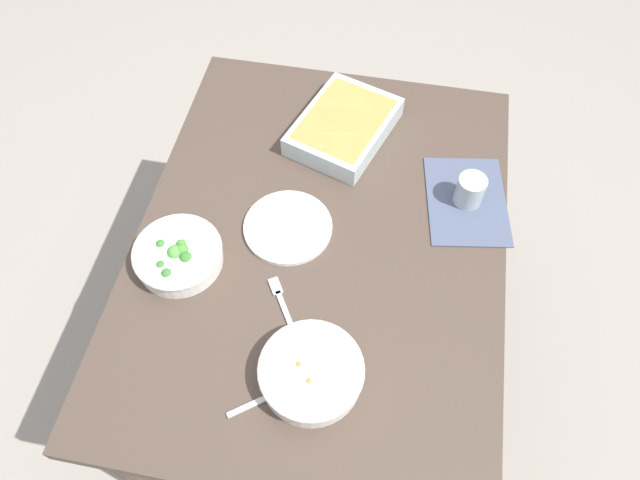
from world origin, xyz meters
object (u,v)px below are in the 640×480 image
Objects in this scene: broccoli_bowl at (178,255)px; baking_dish at (344,126)px; spoon_by_stew at (278,392)px; fork_on_table at (283,305)px; drink_cup at (470,192)px; side_plate at (288,227)px; stew_bowl at (311,372)px.

broccoli_bowl reaches higher than baking_dish.
baking_dish is (0.48, -0.32, 0.00)m from broccoli_bowl.
broccoli_bowl reaches higher than spoon_by_stew.
spoon_by_stew reaches higher than fork_on_table.
spoon_by_stew is (-0.58, 0.36, -0.03)m from drink_cup.
spoon_by_stew is at bearing -170.43° from fork_on_table.
drink_cup is 0.56× the size of spoon_by_stew.
baking_dish is 4.18× the size of drink_cup.
fork_on_table is at bearing -170.84° from side_plate.
drink_cup reaches higher than broccoli_bowl.
baking_dish reaches higher than stew_bowl.
side_plate reaches higher than fork_on_table.
broccoli_bowl is 0.27m from side_plate.
spoon_by_stew is (-0.41, -0.07, -0.00)m from side_plate.
stew_bowl is 0.43m from broccoli_bowl.
fork_on_table is (0.16, 0.10, -0.03)m from stew_bowl.
spoon_by_stew is (-0.05, 0.06, -0.03)m from stew_bowl.
fork_on_table is at bearing -104.72° from broccoli_bowl.
drink_cup reaches higher than baking_dish.
stew_bowl reaches higher than fork_on_table.
stew_bowl is 1.40× the size of fork_on_table.
baking_dish is 1.61× the size of side_plate.
drink_cup is at bearing -46.51° from fork_on_table.
drink_cup reaches higher than stew_bowl.
stew_bowl is 0.19m from fork_on_table.
stew_bowl reaches higher than spoon_by_stew.
baking_dish is 0.35m from side_plate.
baking_dish reaches higher than side_plate.
fork_on_table is at bearing 174.78° from baking_dish.
side_plate is 1.44× the size of spoon_by_stew.
broccoli_bowl is at bearing 58.18° from stew_bowl.
side_plate is (0.14, -0.23, -0.02)m from broccoli_bowl.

